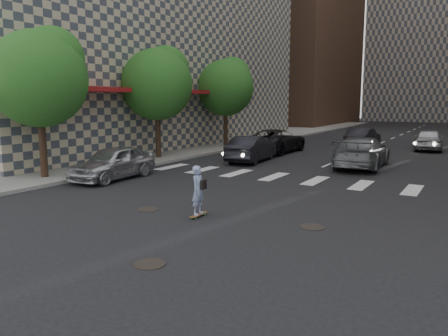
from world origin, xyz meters
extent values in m
plane|color=black|center=(0.00, 0.00, 0.00)|extent=(160.00, 160.00, 0.00)
cube|color=gray|center=(-14.50, 20.00, 0.07)|extent=(13.00, 80.00, 0.15)
cube|color=black|center=(-11.20, 10.00, 2.00)|extent=(0.30, 14.00, 4.00)
cube|color=maroon|center=(-10.40, 10.00, 4.10)|extent=(1.60, 14.00, 0.25)
cylinder|color=#382619|center=(-9.50, 3.00, 1.55)|extent=(0.32, 0.32, 2.80)
sphere|color=#214F1A|center=(-9.50, 3.00, 4.45)|extent=(4.20, 4.20, 4.20)
sphere|color=#214F1A|center=(-9.30, 3.60, 5.35)|extent=(2.80, 2.80, 2.80)
cylinder|color=#382619|center=(-9.50, 11.00, 1.55)|extent=(0.32, 0.32, 2.80)
sphere|color=#214F1A|center=(-9.50, 11.00, 4.45)|extent=(4.20, 4.20, 4.20)
sphere|color=#214F1A|center=(-9.30, 11.60, 5.35)|extent=(2.80, 2.80, 2.80)
cylinder|color=#382619|center=(-9.50, 19.00, 1.55)|extent=(0.32, 0.32, 2.80)
sphere|color=#214F1A|center=(-9.50, 19.00, 4.45)|extent=(4.20, 4.20, 4.20)
sphere|color=#214F1A|center=(-9.30, 19.60, 5.35)|extent=(2.80, 2.80, 2.80)
cylinder|color=black|center=(1.20, -2.50, 0.01)|extent=(0.70, 0.70, 0.02)
cylinder|color=black|center=(-2.00, 1.20, 0.01)|extent=(0.70, 0.70, 0.02)
cylinder|color=black|center=(3.30, 2.00, 0.01)|extent=(0.70, 0.70, 0.02)
cube|color=brown|center=(-0.07, 1.30, 0.08)|extent=(0.23, 0.80, 0.02)
cylinder|color=green|center=(-0.13, 1.02, 0.03)|extent=(0.03, 0.05, 0.05)
cylinder|color=green|center=(0.01, 1.02, 0.03)|extent=(0.03, 0.05, 0.05)
cylinder|color=green|center=(-0.16, 1.58, 0.03)|extent=(0.03, 0.05, 0.05)
cylinder|color=green|center=(-0.02, 1.59, 0.03)|extent=(0.03, 0.05, 0.05)
imported|color=#808EBA|center=(-0.07, 1.30, 0.84)|extent=(0.38, 0.56, 1.50)
cube|color=black|center=(0.08, 1.35, 1.02)|extent=(0.10, 0.25, 0.28)
imported|color=#B0B2B7|center=(-7.00, 4.72, 0.76)|extent=(2.05, 4.55, 1.52)
imported|color=black|center=(-4.22, 13.00, 0.75)|extent=(2.07, 4.70, 1.50)
imported|color=#585B5F|center=(1.80, 14.00, 0.82)|extent=(2.60, 5.79, 1.65)
imported|color=black|center=(-4.92, 18.00, 0.79)|extent=(2.68, 5.73, 1.59)
imported|color=#9FA1A6|center=(3.93, 24.68, 0.78)|extent=(2.37, 4.79, 1.57)
imported|color=black|center=(-0.47, 24.00, 0.75)|extent=(1.78, 4.59, 1.49)
camera|label=1|loc=(7.20, -9.46, 3.53)|focal=35.00mm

